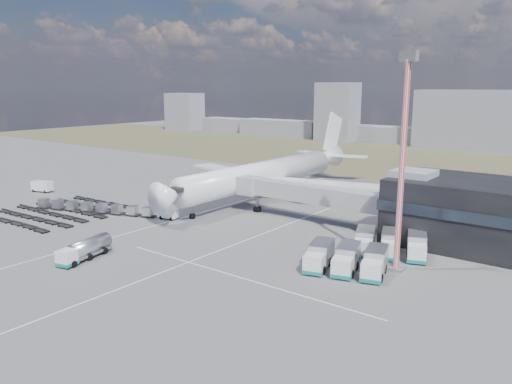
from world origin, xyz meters
The scene contains 16 objects.
ground centered at (0.00, 0.00, 0.00)m, with size 420.00×420.00×0.00m, color #565659.
grass_strip centered at (0.00, 110.00, 0.01)m, with size 420.00×90.00×0.01m, color brown.
lane_markings centered at (9.77, 3.00, 0.01)m, with size 47.12×110.00×0.01m.
terminal centered at (47.77, 23.96, 5.25)m, with size 30.40×16.40×11.00m.
jet_bridge centered at (15.90, 20.42, 5.05)m, with size 30.30×3.80×7.05m.
airliner centered at (0.00, 32.38, 5.29)m, with size 51.59×64.53×17.62m.
skyline centered at (19.72, 150.88, 9.52)m, with size 305.24×23.61×25.79m.
fuel_tanker centered at (3.55, -15.92, 1.43)m, with size 4.06×9.10×2.85m.
pushback_tug centered at (-3.24, 6.23, 0.75)m, with size 3.34×1.88×1.50m, color white.
utility_van centered at (-44.52, 5.13, 1.25)m, with size 4.74×2.15×2.50m, color white.
catering_truck centered at (13.75, 38.49, 1.61)m, with size 4.58×7.35×3.14m.
service_trucks_near centered at (34.85, 2.32, 1.64)m, with size 11.63×9.96×3.03m.
service_trucks_far centered at (36.77, 12.16, 1.63)m, with size 11.84×10.43×3.00m.
uld_row centered at (-18.12, 0.72, 1.05)m, with size 24.92×10.61×1.76m.
baggage_dollies centered at (-23.66, -3.66, 0.33)m, with size 22.76×21.80×0.66m.
floodlight_mast centered at (39.81, 6.90, 14.07)m, with size 2.66×2.17×28.07m.
Camera 1 is at (63.26, -54.20, 23.77)m, focal length 35.00 mm.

